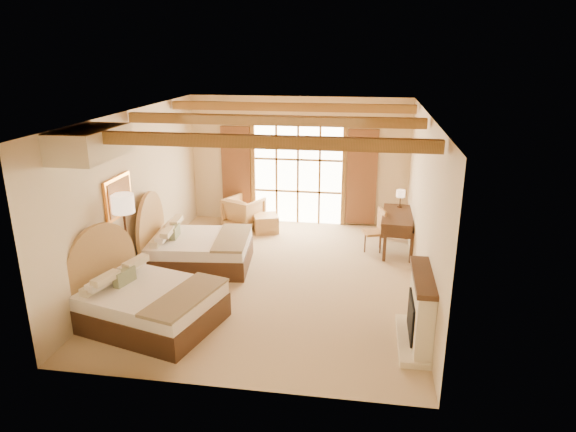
% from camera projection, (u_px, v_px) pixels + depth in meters
% --- Properties ---
extents(floor, '(7.00, 7.00, 0.00)m').
position_uv_depth(floor, '(274.00, 277.00, 10.12)').
color(floor, tan).
rests_on(floor, ground).
extents(wall_back, '(5.50, 0.00, 5.50)m').
position_uv_depth(wall_back, '(298.00, 161.00, 12.91)').
color(wall_back, beige).
rests_on(wall_back, ground).
extents(wall_left, '(0.00, 7.00, 7.00)m').
position_uv_depth(wall_left, '(135.00, 194.00, 10.03)').
color(wall_left, beige).
rests_on(wall_left, ground).
extents(wall_right, '(0.00, 7.00, 7.00)m').
position_uv_depth(wall_right, '(423.00, 206.00, 9.22)').
color(wall_right, beige).
rests_on(wall_right, ground).
extents(ceiling, '(7.00, 7.00, 0.00)m').
position_uv_depth(ceiling, '(272.00, 113.00, 9.12)').
color(ceiling, '#B16C34').
rests_on(ceiling, ground).
extents(ceiling_beams, '(5.39, 4.60, 0.18)m').
position_uv_depth(ceiling_beams, '(272.00, 120.00, 9.16)').
color(ceiling_beams, '#9C6A33').
rests_on(ceiling_beams, ceiling).
extents(french_doors, '(3.95, 0.08, 2.60)m').
position_uv_depth(french_doors, '(298.00, 175.00, 12.96)').
color(french_doors, white).
rests_on(french_doors, ground).
extents(fireplace, '(0.46, 1.40, 1.16)m').
position_uv_depth(fireplace, '(419.00, 314.00, 7.70)').
color(fireplace, beige).
rests_on(fireplace, ground).
extents(painting, '(0.06, 0.95, 0.75)m').
position_uv_depth(painting, '(119.00, 197.00, 9.27)').
color(painting, orange).
rests_on(painting, wall_left).
extents(canopy_valance, '(0.70, 1.40, 0.45)m').
position_uv_depth(canopy_valance, '(90.00, 143.00, 7.68)').
color(canopy_valance, beige).
rests_on(canopy_valance, ceiling).
extents(bed_near, '(2.47, 2.07, 1.38)m').
position_uv_depth(bed_near, '(141.00, 300.00, 8.32)').
color(bed_near, '#402318').
rests_on(bed_near, floor).
extents(bed_far, '(2.22, 1.77, 1.36)m').
position_uv_depth(bed_far, '(192.00, 247.00, 10.57)').
color(bed_far, '#402318').
rests_on(bed_far, floor).
extents(nightstand, '(0.55, 0.55, 0.55)m').
position_uv_depth(nightstand, '(127.00, 282.00, 9.31)').
color(nightstand, '#402318').
rests_on(nightstand, floor).
extents(floor_lamp, '(0.40, 0.40, 1.87)m').
position_uv_depth(floor_lamp, '(123.00, 210.00, 9.04)').
color(floor_lamp, '#392317').
rests_on(floor_lamp, floor).
extents(armchair, '(1.10, 1.11, 0.76)m').
position_uv_depth(armchair, '(244.00, 212.00, 12.90)').
color(armchair, tan).
rests_on(armchair, floor).
extents(ottoman, '(0.73, 0.73, 0.42)m').
position_uv_depth(ottoman, '(266.00, 223.00, 12.61)').
color(ottoman, '#A6784B').
rests_on(ottoman, floor).
extents(desk, '(0.77, 1.59, 0.84)m').
position_uv_depth(desk, '(397.00, 231.00, 11.40)').
color(desk, '#402318').
rests_on(desk, floor).
extents(desk_chair, '(0.55, 0.54, 0.95)m').
position_uv_depth(desk_chair, '(374.00, 238.00, 11.41)').
color(desk_chair, '#B98848').
rests_on(desk_chair, floor).
extents(desk_lamp, '(0.20, 0.20, 0.40)m').
position_uv_depth(desk_lamp, '(401.00, 194.00, 11.69)').
color(desk_lamp, '#392317').
rests_on(desk_lamp, desk).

